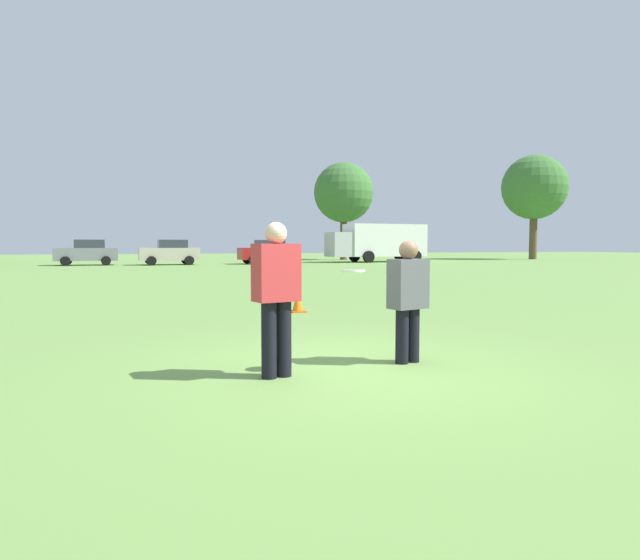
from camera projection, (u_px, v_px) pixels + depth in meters
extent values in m
plane|color=#6B9347|center=(352.00, 368.00, 6.48)|extent=(170.59, 170.59, 0.00)
cylinder|color=black|center=(269.00, 340.00, 5.95)|extent=(0.17, 0.17, 0.84)
cylinder|color=black|center=(284.00, 339.00, 6.05)|extent=(0.17, 0.17, 0.84)
cube|color=red|center=(276.00, 273.00, 5.95)|extent=(0.53, 0.38, 0.63)
sphere|color=beige|center=(276.00, 233.00, 5.93)|extent=(0.24, 0.24, 0.24)
cylinder|color=black|center=(413.00, 335.00, 6.80)|extent=(0.16, 0.16, 0.67)
cylinder|color=black|center=(402.00, 336.00, 6.70)|extent=(0.16, 0.16, 0.67)
cube|color=#595960|center=(408.00, 284.00, 6.71)|extent=(0.52, 0.38, 0.61)
sphere|color=#8C664C|center=(408.00, 250.00, 6.68)|extent=(0.23, 0.23, 0.23)
cylinder|color=white|center=(353.00, 271.00, 6.23)|extent=(0.27, 0.27, 0.04)
cube|color=#D8590C|center=(298.00, 311.00, 11.86)|extent=(0.32, 0.32, 0.03)
cone|color=orange|center=(298.00, 300.00, 11.84)|extent=(0.24, 0.24, 0.45)
cube|color=slate|center=(86.00, 254.00, 38.86)|extent=(4.30, 2.04, 0.90)
cube|color=#2D333D|center=(90.00, 244.00, 38.91)|extent=(2.09, 1.75, 0.64)
cylinder|color=black|center=(65.00, 261.00, 37.49)|extent=(0.67, 0.26, 0.66)
cylinder|color=black|center=(67.00, 260.00, 39.35)|extent=(0.67, 0.26, 0.66)
cylinder|color=black|center=(106.00, 261.00, 38.43)|extent=(0.67, 0.26, 0.66)
cylinder|color=black|center=(106.00, 260.00, 40.29)|extent=(0.67, 0.26, 0.66)
cube|color=#B7AD99|center=(169.00, 254.00, 39.64)|extent=(4.30, 2.04, 0.90)
cube|color=#2D333D|center=(172.00, 244.00, 39.68)|extent=(2.09, 1.75, 0.64)
cylinder|color=black|center=(152.00, 261.00, 38.27)|extent=(0.67, 0.26, 0.66)
cylinder|color=black|center=(150.00, 260.00, 40.13)|extent=(0.67, 0.26, 0.66)
cylinder|color=black|center=(189.00, 260.00, 39.21)|extent=(0.67, 0.26, 0.66)
cylinder|color=black|center=(186.00, 260.00, 41.07)|extent=(0.67, 0.26, 0.66)
cube|color=maroon|center=(267.00, 254.00, 41.66)|extent=(4.30, 2.04, 0.90)
cube|color=#2D333D|center=(270.00, 244.00, 41.70)|extent=(2.09, 1.75, 0.64)
cylinder|color=black|center=(253.00, 260.00, 40.29)|extent=(0.67, 0.26, 0.66)
cylinder|color=black|center=(247.00, 259.00, 42.14)|extent=(0.67, 0.26, 0.66)
cylinder|color=black|center=(287.00, 260.00, 41.23)|extent=(0.67, 0.26, 0.66)
cylinder|color=black|center=(279.00, 259.00, 43.09)|extent=(0.67, 0.26, 0.66)
cube|color=white|center=(385.00, 240.00, 46.32)|extent=(6.93, 2.88, 2.70)
cube|color=#B2B2B7|center=(340.00, 244.00, 44.83)|extent=(1.93, 2.40, 2.00)
cylinder|color=black|center=(369.00, 257.00, 44.34)|extent=(0.97, 0.33, 0.96)
cylinder|color=black|center=(354.00, 256.00, 46.89)|extent=(0.97, 0.33, 0.96)
cylinder|color=black|center=(416.00, 256.00, 45.94)|extent=(0.97, 0.33, 0.96)
cylinder|color=black|center=(400.00, 256.00, 48.48)|extent=(0.97, 0.33, 0.96)
cylinder|color=brown|center=(344.00, 239.00, 53.09)|extent=(0.67, 0.67, 4.05)
sphere|color=#3D7033|center=(344.00, 192.00, 52.80)|extent=(5.78, 5.78, 5.78)
cylinder|color=brown|center=(533.00, 237.00, 54.86)|extent=(0.75, 0.75, 4.48)
sphere|color=#3D7033|center=(534.00, 187.00, 54.54)|extent=(6.40, 6.40, 6.40)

